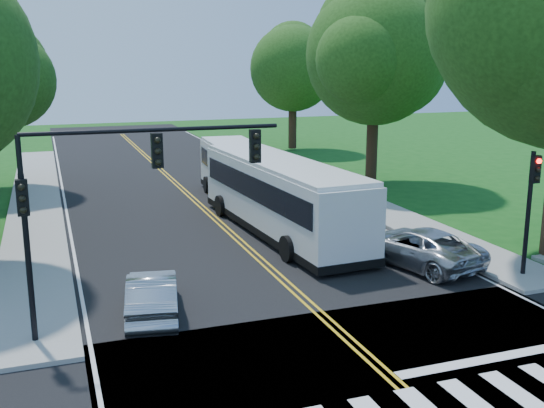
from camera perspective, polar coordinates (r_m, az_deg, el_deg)
name	(u,v)px	position (r m, az deg, el deg)	size (l,w,h in m)	color
road	(218,221)	(30.76, -4.88, -1.55)	(14.00, 96.00, 0.01)	black
center_line	(199,204)	(34.53, -6.59, 0.02)	(0.36, 70.00, 0.01)	gold
edge_line_w	(67,214)	(33.71, -17.91, -0.84)	(0.12, 70.00, 0.01)	silver
edge_line_e	(314,195)	(36.62, 3.83, 0.81)	(0.12, 70.00, 0.01)	silver
stop_bar	(507,355)	(18.27, 20.34, -12.60)	(6.60, 0.40, 0.01)	silver
sidewalk_nw	(36,203)	(36.63, -20.43, 0.12)	(2.60, 40.00, 0.15)	gray
sidewalk_ne	(317,183)	(39.89, 4.10, 1.89)	(2.60, 40.00, 0.15)	gray
tree_east_mid	(375,55)	(39.69, 9.22, 13.01)	(8.40, 8.40, 11.93)	black
tree_east_far	(293,69)	(54.64, 1.88, 12.02)	(7.20, 7.20, 10.34)	black
signal_nw	(115,183)	(17.64, -13.90, 1.88)	(7.15, 0.46, 5.66)	black
signal_ne	(531,197)	(23.82, 22.20, 0.60)	(0.30, 0.46, 4.40)	black
bus_lead	(280,195)	(28.14, 0.75, 0.80)	(3.67, 12.92, 3.31)	silver
bus_follow	(245,175)	(33.75, -2.46, 2.59)	(3.30, 11.97, 3.07)	silver
hatchback	(152,295)	(19.66, -10.68, -8.00)	(1.45, 4.17, 1.37)	#A7AAAD
suv	(418,247)	(24.63, 12.96, -3.74)	(2.39, 5.19, 1.44)	#B3B6BB
dark_sedan	(326,198)	(32.77, 4.89, 0.53)	(1.84, 4.52, 1.31)	black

